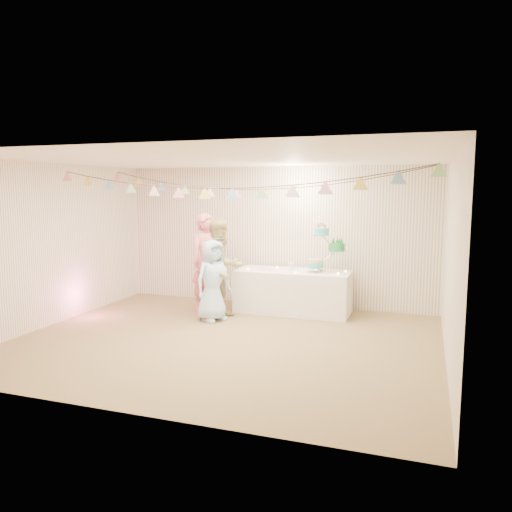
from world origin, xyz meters
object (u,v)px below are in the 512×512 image
(table, at_px, (293,291))
(person_child, at_px, (213,280))
(person_adult_a, at_px, (207,263))
(cake_stand, at_px, (325,250))
(person_adult_b, at_px, (221,269))

(table, height_order, person_child, person_child)
(person_adult_a, distance_m, person_child, 0.66)
(table, xyz_separation_m, person_adult_a, (-1.45, -0.45, 0.51))
(table, distance_m, cake_stand, 0.95)
(cake_stand, bearing_deg, person_child, -148.46)
(person_adult_a, bearing_deg, cake_stand, -39.69)
(person_adult_a, bearing_deg, table, -36.52)
(cake_stand, xyz_separation_m, person_child, (-1.67, -1.03, -0.46))
(person_adult_a, xyz_separation_m, person_adult_b, (0.40, -0.32, -0.04))
(table, bearing_deg, cake_stand, 5.19)
(cake_stand, relative_size, person_child, 0.58)
(person_adult_a, bearing_deg, person_adult_b, -92.34)
(person_child, bearing_deg, table, -20.15)
(person_adult_a, relative_size, person_adult_b, 1.04)
(person_adult_a, xyz_separation_m, person_child, (0.33, -0.53, -0.20))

